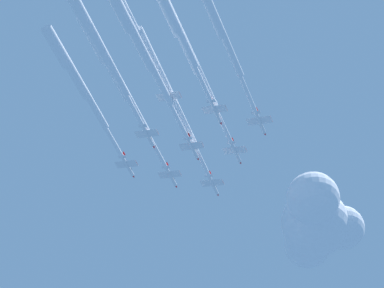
{
  "coord_description": "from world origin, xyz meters",
  "views": [
    {
      "loc": [
        -132.07,
        14.61,
        -36.51
      ],
      "look_at": [
        0.0,
        0.0,
        158.71
      ],
      "focal_mm": 68.08,
      "sensor_mm": 36.0,
      "label": 1
    }
  ],
  "objects": [
    {
      "name": "jet_trail_port",
      "position": [
        -46.61,
        12.44,
        158.36
      ],
      "size": [
        56.83,
        33.98,
        4.54
      ],
      "color": "silver"
    },
    {
      "name": "jet_port_outer",
      "position": [
        -46.59,
        -0.63,
        158.34
      ],
      "size": [
        60.79,
        36.46,
        4.44
      ],
      "color": "silver"
    },
    {
      "name": "jet_starboard_mid",
      "position": [
        -19.67,
        37.77,
        159.12
      ],
      "size": [
        53.63,
        32.57,
        4.52
      ],
      "color": "silver"
    },
    {
      "name": "cloud_puff",
      "position": [
        40.97,
        -51.8,
        174.39
      ],
      "size": [
        44.22,
        33.02,
        26.04
      ],
      "color": "white"
    },
    {
      "name": "jet_starboard_outer",
      "position": [
        -33.31,
        31.61,
        157.8
      ],
      "size": [
        53.48,
        32.01,
        4.51
      ],
      "color": "silver"
    },
    {
      "name": "jet_lead",
      "position": [
        -19.19,
        10.2,
        159.98
      ],
      "size": [
        60.93,
        35.37,
        4.44
      ],
      "color": "silver"
    },
    {
      "name": "jet_port_inner",
      "position": [
        -22.01,
        25.95,
        159.1
      ],
      "size": [
        61.23,
        36.96,
        4.48
      ],
      "color": "silver"
    },
    {
      "name": "jet_port_mid",
      "position": [
        -34.25,
        19.34,
        156.92
      ],
      "size": [
        58.93,
        35.69,
        4.49
      ],
      "color": "silver"
    },
    {
      "name": "jet_starboard_inner",
      "position": [
        -32.61,
        4.94,
        160.66
      ],
      "size": [
        60.45,
        36.11,
        4.54
      ],
      "color": "silver"
    }
  ]
}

